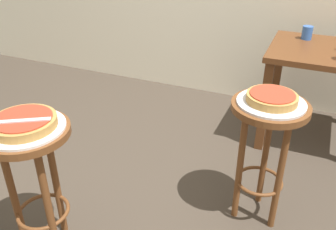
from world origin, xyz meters
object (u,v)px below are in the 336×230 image
Objects in this scene: serving_plate_middle at (271,103)px; pizza_middle at (272,98)px; cup_far_edge at (307,33)px; pizza_foreground at (23,122)px; serving_plate_foreground at (25,128)px; stool_middle at (266,136)px; stool_foreground at (33,164)px; dining_table at (330,67)px; pizza_server_knife at (24,120)px.

serving_plate_middle is 1.36× the size of pizza_middle.
cup_far_edge is (0.07, 1.18, 0.01)m from pizza_middle.
cup_far_edge is (1.03, 1.86, 0.01)m from pizza_foreground.
pizza_foreground is (0.00, 0.00, 0.03)m from serving_plate_foreground.
pizza_foreground is at bearing -144.95° from stool_middle.
serving_plate_foreground is at bearing -144.95° from stool_middle.
pizza_foreground is 2.94× the size of cup_far_edge.
cup_far_edge is (1.03, 1.86, 0.24)m from stool_foreground.
pizza_foreground reaches higher than stool_middle.
stool_foreground is 0.22m from pizza_foreground.
dining_table is (1.23, 1.68, -0.16)m from pizza_foreground.
stool_foreground is 2.90× the size of pizza_middle.
pizza_middle is at bearing 35.05° from pizza_foreground.
serving_plate_foreground is at bearing -144.95° from pizza_middle.
serving_plate_middle is at bearing 90.00° from pizza_middle.
cup_far_edge reaches higher than pizza_server_knife.
pizza_foreground reaches higher than serving_plate_middle.
serving_plate_foreground is 2.12m from cup_far_edge.
pizza_middle is 1.16m from pizza_server_knife.
serving_plate_middle is 1.57× the size of pizza_server_knife.
stool_foreground is at bearing -126.28° from dining_table.
serving_plate_foreground is at bearing 0.00° from stool_foreground.
pizza_server_knife reaches higher than stool_foreground.
pizza_middle reaches higher than serving_plate_middle.
pizza_foreground is 2.12m from cup_far_edge.
cup_far_edge is (-0.20, 0.18, 0.18)m from dining_table.
pizza_foreground is 0.40× the size of stool_middle.
stool_middle is at bearing -93.17° from cup_far_edge.
pizza_server_knife is at bearing -143.29° from serving_plate_middle.
dining_table is 3.91× the size of pizza_server_knife.
stool_foreground and dining_table have the same top height.
serving_plate_middle is (0.96, 0.67, 0.20)m from stool_foreground.
dining_table is (1.23, 1.68, -0.13)m from serving_plate_foreground.
dining_table is at bearing 74.97° from stool_middle.
stool_foreground is 2.04× the size of serving_plate_foreground.
dining_table is 2.09m from pizza_server_knife.
pizza_foreground is 1.17m from pizza_middle.
cup_far_edge is at bearing 137.88° from dining_table.
pizza_foreground is 0.34× the size of dining_table.
stool_foreground is 7.43× the size of cup_far_edge.
stool_foreground is 2.14m from cup_far_edge.
stool_middle and dining_table have the same top height.
pizza_foreground is 1.32× the size of pizza_server_knife.
stool_middle is 1.19m from pizza_server_knife.
cup_far_edge is at bearing 86.83° from serving_plate_middle.
pizza_middle is (0.00, -0.00, 0.03)m from serving_plate_middle.
pizza_server_knife is (0.03, -0.02, 0.03)m from pizza_foreground.
pizza_server_knife is at bearing -117.94° from cup_far_edge.
dining_table is at bearing 74.97° from pizza_middle.
serving_plate_foreground is 0.49× the size of stool_middle.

